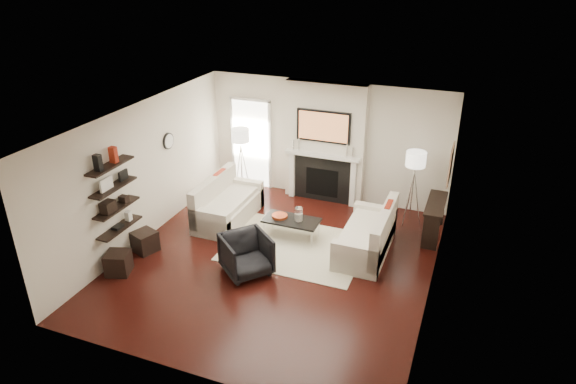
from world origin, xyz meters
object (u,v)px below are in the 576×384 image
(lamp_left_shade, at_px, (240,135))
(ottoman_near, at_px, (145,241))
(coffee_table, at_px, (292,220))
(lamp_right_shade, at_px, (416,159))
(loveseat_right_base, at_px, (365,242))
(loveseat_left_base, at_px, (229,211))
(armchair, at_px, (246,253))

(lamp_left_shade, xyz_separation_m, ottoman_near, (-0.62, -2.97, -1.25))
(lamp_left_shade, bearing_deg, coffee_table, -40.00)
(lamp_right_shade, bearing_deg, lamp_left_shade, 179.28)
(lamp_left_shade, relative_size, ottoman_near, 1.00)
(loveseat_right_base, distance_m, coffee_table, 1.49)
(loveseat_left_base, distance_m, lamp_right_shade, 4.01)
(loveseat_left_base, xyz_separation_m, ottoman_near, (-0.92, -1.69, -0.01))
(loveseat_left_base, bearing_deg, armchair, -53.95)
(coffee_table, bearing_deg, lamp_left_shade, 140.00)
(ottoman_near, bearing_deg, loveseat_left_base, 61.56)
(armchair, distance_m, ottoman_near, 2.13)
(ottoman_near, bearing_deg, lamp_right_shade, 32.87)
(loveseat_left_base, height_order, armchair, armchair)
(loveseat_right_base, relative_size, ottoman_near, 4.50)
(loveseat_left_base, xyz_separation_m, lamp_right_shade, (3.60, 1.23, 1.24))
(ottoman_near, bearing_deg, coffee_table, 30.82)
(armchair, height_order, ottoman_near, armchair)
(loveseat_right_base, distance_m, lamp_right_shade, 2.00)
(armchair, bearing_deg, loveseat_right_base, -10.39)
(loveseat_left_base, height_order, coffee_table, same)
(lamp_left_shade, bearing_deg, loveseat_left_base, -76.99)
(armchair, bearing_deg, lamp_right_shade, 1.12)
(lamp_right_shade, distance_m, ottoman_near, 5.52)
(loveseat_right_base, bearing_deg, coffee_table, -179.08)
(coffee_table, distance_m, ottoman_near, 2.84)
(coffee_table, bearing_deg, armchair, -102.44)
(loveseat_right_base, height_order, ottoman_near, loveseat_right_base)
(armchair, xyz_separation_m, lamp_right_shade, (2.40, 2.88, 1.05))
(lamp_right_shade, bearing_deg, loveseat_right_base, -112.78)
(loveseat_left_base, distance_m, lamp_left_shade, 1.81)
(lamp_right_shade, bearing_deg, coffee_table, -144.86)
(loveseat_left_base, xyz_separation_m, coffee_table, (1.52, -0.24, 0.19))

